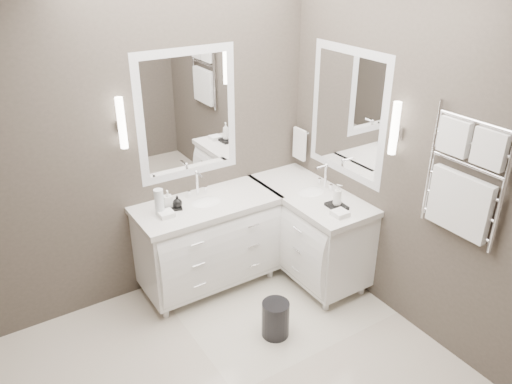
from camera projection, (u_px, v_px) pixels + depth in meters
wall_back at (138, 147)px, 4.01m from camera, size 3.20×0.01×2.70m
wall_right at (421, 167)px, 3.66m from camera, size 0.01×3.00×2.70m
vanity_back at (208, 239)px, 4.40m from camera, size 1.24×0.59×0.97m
vanity_right at (309, 227)px, 4.58m from camera, size 0.59×1.24×0.97m
mirror_back at (188, 115)px, 4.13m from camera, size 0.90×0.02×1.10m
mirror_right at (347, 114)px, 4.16m from camera, size 0.02×0.90×1.10m
sconce_back at (122, 124)px, 3.78m from camera, size 0.06×0.06×0.40m
sconce_right at (395, 129)px, 3.68m from camera, size 0.06×0.06×0.40m
towel_bar_corner at (300, 143)px, 4.75m from camera, size 0.03×0.22×0.30m
towel_ladder at (463, 183)px, 3.31m from camera, size 0.06×0.58×0.90m
waste_bin at (275, 319)px, 3.95m from camera, size 0.29×0.29×0.31m
amenity_tray_back at (173, 207)px, 4.13m from camera, size 0.17×0.15×0.02m
amenity_tray_right at (337, 206)px, 4.15m from camera, size 0.14×0.18×0.03m
water_bottle at (159, 202)px, 4.00m from camera, size 0.10×0.10×0.22m
soap_bottle_a at (168, 199)px, 4.10m from camera, size 0.08×0.08×0.14m
soap_bottle_b at (177, 201)px, 4.10m from camera, size 0.10×0.10×0.10m
soap_bottle_c at (338, 195)px, 4.10m from camera, size 0.09×0.09×0.19m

